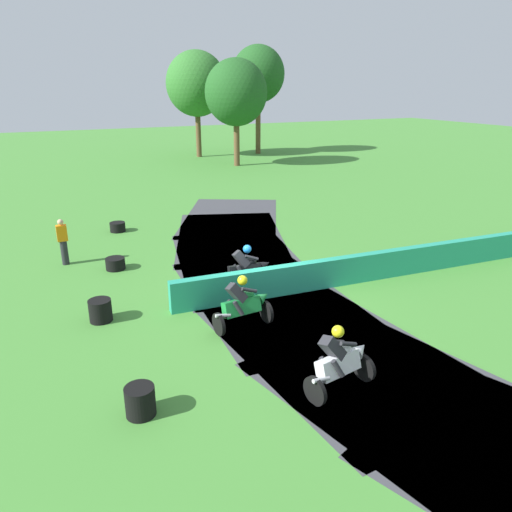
{
  "coord_description": "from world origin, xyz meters",
  "views": [
    {
      "loc": [
        -5.94,
        -11.75,
        5.98
      ],
      "look_at": [
        0.14,
        1.11,
        0.9
      ],
      "focal_mm": 33.93,
      "sensor_mm": 36.0,
      "label": 1
    }
  ],
  "objects_px": {
    "tire_stack_mid_b": "(100,310)",
    "track_marshal": "(63,242)",
    "tire_stack_near": "(118,227)",
    "motorcycle_trailing_white": "(340,361)",
    "motorcycle_chase_green": "(244,304)",
    "tire_stack_far": "(140,401)",
    "motorcycle_lead_black": "(247,269)",
    "tire_stack_mid_a": "(115,264)"
  },
  "relations": [
    {
      "from": "track_marshal",
      "to": "tire_stack_near",
      "type": "bearing_deg",
      "value": 53.99
    },
    {
      "from": "tire_stack_mid_a",
      "to": "tire_stack_far",
      "type": "bearing_deg",
      "value": -96.69
    },
    {
      "from": "motorcycle_trailing_white",
      "to": "tire_stack_near",
      "type": "bearing_deg",
      "value": 98.82
    },
    {
      "from": "track_marshal",
      "to": "motorcycle_chase_green",
      "type": "bearing_deg",
      "value": -61.1
    },
    {
      "from": "motorcycle_chase_green",
      "to": "motorcycle_trailing_white",
      "type": "distance_m",
      "value": 3.4
    },
    {
      "from": "tire_stack_mid_b",
      "to": "tire_stack_far",
      "type": "bearing_deg",
      "value": -88.82
    },
    {
      "from": "motorcycle_lead_black",
      "to": "motorcycle_chase_green",
      "type": "distance_m",
      "value": 2.48
    },
    {
      "from": "motorcycle_trailing_white",
      "to": "tire_stack_mid_b",
      "type": "distance_m",
      "value": 6.6
    },
    {
      "from": "tire_stack_near",
      "to": "track_marshal",
      "type": "xyz_separation_m",
      "value": [
        -2.38,
        -3.28,
        0.62
      ]
    },
    {
      "from": "motorcycle_trailing_white",
      "to": "track_marshal",
      "type": "distance_m",
      "value": 11.14
    },
    {
      "from": "motorcycle_trailing_white",
      "to": "track_marshal",
      "type": "bearing_deg",
      "value": 113.68
    },
    {
      "from": "tire_stack_near",
      "to": "tire_stack_mid_a",
      "type": "distance_m",
      "value": 4.61
    },
    {
      "from": "tire_stack_mid_b",
      "to": "tire_stack_mid_a",
      "type": "bearing_deg",
      "value": 74.47
    },
    {
      "from": "motorcycle_lead_black",
      "to": "tire_stack_far",
      "type": "distance_m",
      "value": 6.38
    },
    {
      "from": "motorcycle_lead_black",
      "to": "motorcycle_trailing_white",
      "type": "xyz_separation_m",
      "value": [
        -0.41,
        -5.56,
        -0.01
      ]
    },
    {
      "from": "tire_stack_mid_a",
      "to": "motorcycle_trailing_white",
      "type": "bearing_deg",
      "value": -71.6
    },
    {
      "from": "motorcycle_chase_green",
      "to": "tire_stack_mid_a",
      "type": "distance_m",
      "value": 6.09
    },
    {
      "from": "tire_stack_near",
      "to": "track_marshal",
      "type": "height_order",
      "value": "track_marshal"
    },
    {
      "from": "motorcycle_chase_green",
      "to": "tire_stack_mid_b",
      "type": "relative_size",
      "value": 2.79
    },
    {
      "from": "tire_stack_mid_a",
      "to": "tire_stack_mid_b",
      "type": "bearing_deg",
      "value": -105.53
    },
    {
      "from": "motorcycle_chase_green",
      "to": "tire_stack_mid_b",
      "type": "bearing_deg",
      "value": 150.36
    },
    {
      "from": "tire_stack_near",
      "to": "tire_stack_mid_b",
      "type": "bearing_deg",
      "value": -103.13
    },
    {
      "from": "motorcycle_chase_green",
      "to": "tire_stack_near",
      "type": "height_order",
      "value": "motorcycle_chase_green"
    },
    {
      "from": "motorcycle_trailing_white",
      "to": "tire_stack_far",
      "type": "relative_size",
      "value": 2.79
    },
    {
      "from": "motorcycle_chase_green",
      "to": "track_marshal",
      "type": "relative_size",
      "value": 1.03
    },
    {
      "from": "motorcycle_lead_black",
      "to": "tire_stack_far",
      "type": "xyz_separation_m",
      "value": [
        -4.33,
        -4.67,
        -0.35
      ]
    },
    {
      "from": "tire_stack_mid_b",
      "to": "tire_stack_far",
      "type": "distance_m",
      "value": 4.35
    },
    {
      "from": "tire_stack_far",
      "to": "tire_stack_mid_a",
      "type": "bearing_deg",
      "value": 83.31
    },
    {
      "from": "motorcycle_lead_black",
      "to": "tire_stack_mid_b",
      "type": "xyz_separation_m",
      "value": [
        -4.42,
        -0.33,
        -0.35
      ]
    },
    {
      "from": "tire_stack_mid_b",
      "to": "track_marshal",
      "type": "relative_size",
      "value": 0.37
    },
    {
      "from": "motorcycle_lead_black",
      "to": "motorcycle_chase_green",
      "type": "bearing_deg",
      "value": -116.17
    },
    {
      "from": "tire_stack_near",
      "to": "motorcycle_trailing_white",
      "type": "bearing_deg",
      "value": -81.18
    },
    {
      "from": "tire_stack_mid_a",
      "to": "motorcycle_chase_green",
      "type": "bearing_deg",
      "value": -67.8
    },
    {
      "from": "tire_stack_near",
      "to": "tire_stack_mid_a",
      "type": "xyz_separation_m",
      "value": [
        -0.89,
        -4.52,
        -0.0
      ]
    },
    {
      "from": "motorcycle_lead_black",
      "to": "track_marshal",
      "type": "height_order",
      "value": "track_marshal"
    },
    {
      "from": "motorcycle_trailing_white",
      "to": "tire_stack_far",
      "type": "xyz_separation_m",
      "value": [
        -3.93,
        0.89,
        -0.34
      ]
    },
    {
      "from": "tire_stack_far",
      "to": "track_marshal",
      "type": "bearing_deg",
      "value": 93.37
    },
    {
      "from": "motorcycle_lead_black",
      "to": "tire_stack_near",
      "type": "relative_size",
      "value": 2.64
    },
    {
      "from": "motorcycle_lead_black",
      "to": "motorcycle_chase_green",
      "type": "xyz_separation_m",
      "value": [
        -1.09,
        -2.22,
        -0.01
      ]
    },
    {
      "from": "motorcycle_chase_green",
      "to": "motorcycle_trailing_white",
      "type": "xyz_separation_m",
      "value": [
        0.68,
        -3.33,
        -0.0
      ]
    },
    {
      "from": "tire_stack_mid_a",
      "to": "track_marshal",
      "type": "height_order",
      "value": "track_marshal"
    },
    {
      "from": "tire_stack_far",
      "to": "motorcycle_lead_black",
      "type": "bearing_deg",
      "value": 47.15
    }
  ]
}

